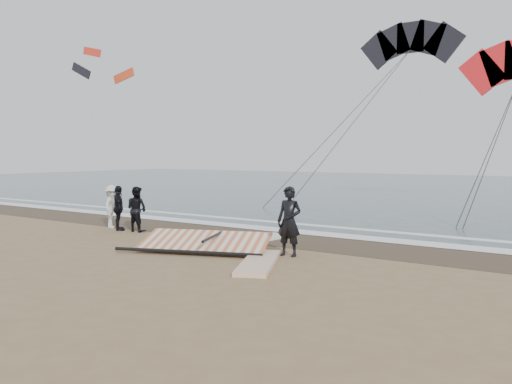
# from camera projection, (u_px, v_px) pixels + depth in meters

# --- Properties ---
(ground) EXTENTS (120.00, 120.00, 0.00)m
(ground) POSITION_uv_depth(u_px,v_px,m) (197.00, 265.00, 12.29)
(ground) COLOR #8C704C
(ground) RESTS_ON ground
(sea) EXTENTS (120.00, 54.00, 0.02)m
(sea) POSITION_uv_depth(u_px,v_px,m) (464.00, 188.00, 39.81)
(sea) COLOR #233838
(sea) RESTS_ON ground
(wet_sand) EXTENTS (120.00, 2.80, 0.01)m
(wet_sand) POSITION_uv_depth(u_px,v_px,m) (287.00, 239.00, 16.05)
(wet_sand) COLOR #4C3D2B
(wet_sand) RESTS_ON ground
(foam_near) EXTENTS (120.00, 0.90, 0.01)m
(foam_near) POSITION_uv_depth(u_px,v_px,m) (308.00, 232.00, 17.21)
(foam_near) COLOR white
(foam_near) RESTS_ON sea
(foam_far) EXTENTS (120.00, 0.45, 0.01)m
(foam_far) POSITION_uv_depth(u_px,v_px,m) (329.00, 226.00, 18.63)
(foam_far) COLOR white
(foam_far) RESTS_ON sea
(man_main) EXTENTS (0.70, 0.48, 1.87)m
(man_main) POSITION_uv_depth(u_px,v_px,m) (289.00, 221.00, 13.27)
(man_main) COLOR black
(man_main) RESTS_ON ground
(board_white) EXTENTS (1.82, 2.83, 0.11)m
(board_white) POSITION_uv_depth(u_px,v_px,m) (259.00, 262.00, 12.30)
(board_white) COLOR silver
(board_white) RESTS_ON ground
(board_cream) EXTENTS (1.10, 2.70, 0.11)m
(board_cream) POSITION_uv_depth(u_px,v_px,m) (254.00, 240.00, 15.55)
(board_cream) COLOR beige
(board_cream) RESTS_ON ground
(trio_cluster) EXTENTS (2.34, 1.33, 1.61)m
(trio_cluster) POSITION_uv_depth(u_px,v_px,m) (121.00, 208.00, 17.94)
(trio_cluster) COLOR black
(trio_cluster) RESTS_ON ground
(sail_rig) EXTENTS (3.96, 2.83, 0.49)m
(sail_rig) POSITION_uv_depth(u_px,v_px,m) (206.00, 243.00, 14.14)
(sail_rig) COLOR black
(sail_rig) RESTS_ON ground
(kite_dark) EXTENTS (7.68, 6.28, 16.00)m
(kite_dark) POSITION_uv_depth(u_px,v_px,m) (410.00, 47.00, 32.66)
(kite_dark) COLOR black
(kite_dark) RESTS_ON ground
(distant_kites) EXTENTS (10.66, 4.12, 5.23)m
(distant_kites) POSITION_uv_depth(u_px,v_px,m) (99.00, 66.00, 55.20)
(distant_kites) COLOR #E5421B
(distant_kites) RESTS_ON ground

